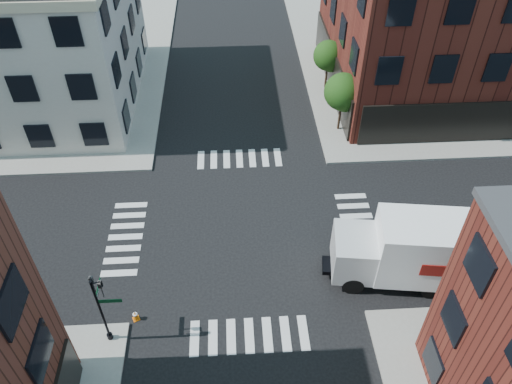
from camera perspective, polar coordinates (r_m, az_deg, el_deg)
name	(u,v)px	position (r m, az deg, el deg)	size (l,w,h in m)	color
ground	(244,232)	(29.90, -1.43, -4.58)	(120.00, 120.00, 0.00)	black
sidewalk_ne	(461,55)	(51.45, 22.37, 14.28)	(30.00, 30.00, 0.15)	gray
building_ne	(499,15)	(44.87, 26.05, 17.72)	(25.00, 16.00, 12.00)	#421510
tree_near	(344,94)	(36.54, 9.97, 11.01)	(2.69, 2.69, 4.49)	black
tree_far	(329,57)	(41.78, 8.34, 15.01)	(2.43, 2.43, 4.07)	black
signal_pole	(101,303)	(24.27, -17.30, -12.03)	(1.29, 1.24, 4.60)	black
box_truck	(424,251)	(27.46, 18.63, -6.45)	(9.37, 3.92, 4.14)	white
traffic_cone	(135,316)	(26.63, -13.63, -13.56)	(0.45, 0.45, 0.62)	orange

